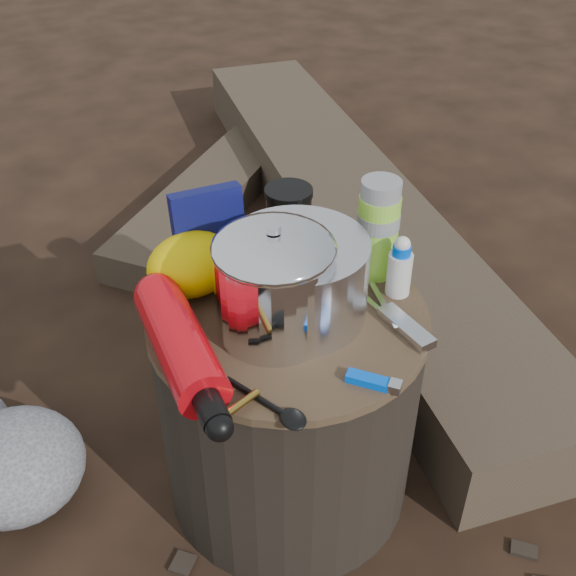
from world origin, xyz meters
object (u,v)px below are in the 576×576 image
travel_mug (289,220)px  log_main (347,209)px  camping_pot (274,282)px  stump (288,405)px  fuel_bottle (180,343)px  thermos (378,229)px

travel_mug → log_main: bearing=44.1°
camping_pot → travel_mug: 0.23m
stump → travel_mug: 0.34m
log_main → camping_pot: 1.05m
log_main → travel_mug: size_ratio=16.69×
log_main → fuel_bottle: 1.14m
camping_pot → fuel_bottle: 0.17m
travel_mug → stump: bearing=-122.6°
camping_pot → travel_mug: camping_pot is taller
log_main → camping_pot: bearing=-119.2°
log_main → thermos: (-0.44, -0.65, 0.43)m
stump → travel_mug: size_ratio=3.76×
camping_pot → fuel_bottle: size_ratio=0.57×
thermos → travel_mug: (-0.09, 0.14, -0.03)m
log_main → travel_mug: (-0.53, -0.51, 0.40)m
stump → log_main: 0.93m
fuel_bottle → camping_pot: bearing=6.6°
stump → fuel_bottle: 0.32m
log_main → fuel_bottle: fuel_bottle is taller
stump → thermos: size_ratio=2.59×
stump → log_main: (0.63, 0.67, -0.13)m
camping_pot → thermos: size_ratio=1.03×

